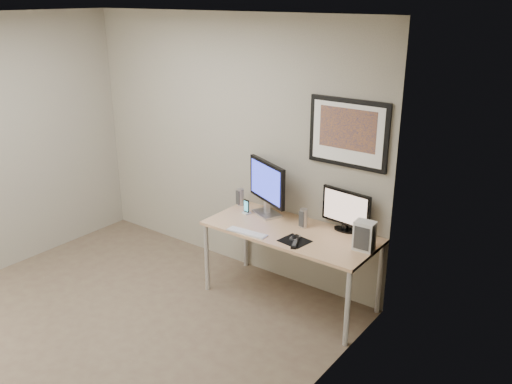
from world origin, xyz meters
TOP-DOWN VIEW (x-y plane):
  - floor at (0.00, 0.00)m, footprint 3.60×3.60m
  - room at (0.00, 0.45)m, footprint 3.60×3.60m
  - desk at (1.00, 1.35)m, footprint 1.60×0.70m
  - framed_art at (1.35, 1.68)m, footprint 0.75×0.04m
  - monitor_large at (0.61, 1.52)m, footprint 0.55×0.28m
  - monitor_tv at (1.40, 1.63)m, footprint 0.49×0.14m
  - speaker_left at (0.25, 1.57)m, footprint 0.08×0.08m
  - speaker_right at (1.05, 1.49)m, footprint 0.07×0.07m
  - phone_dock at (0.44, 1.42)m, footprint 0.08×0.08m
  - keyboard at (0.72, 1.06)m, footprint 0.40×0.13m
  - mousepad at (1.15, 1.18)m, footprint 0.27×0.24m
  - mouse at (1.13, 1.21)m, footprint 0.07×0.11m
  - remote at (1.19, 1.11)m, footprint 0.12×0.18m
  - fan_unit at (1.71, 1.38)m, footprint 0.17×0.13m

SIDE VIEW (x-z plane):
  - floor at x=0.00m, z-range 0.00..0.00m
  - desk at x=1.00m, z-range 0.30..1.03m
  - mousepad at x=1.15m, z-range 0.73..0.73m
  - keyboard at x=0.72m, z-range 0.73..0.74m
  - remote at x=1.19m, z-range 0.73..0.75m
  - mouse at x=1.13m, z-range 0.73..0.77m
  - phone_dock at x=0.44m, z-range 0.73..0.88m
  - speaker_left at x=0.25m, z-range 0.73..0.91m
  - speaker_right at x=1.05m, z-range 0.73..0.91m
  - fan_unit at x=1.71m, z-range 0.73..0.99m
  - monitor_tv at x=1.40m, z-range 0.74..1.13m
  - monitor_large at x=0.61m, z-range 0.76..1.29m
  - framed_art at x=1.35m, z-range 1.32..1.92m
  - room at x=0.00m, z-range -0.16..3.44m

